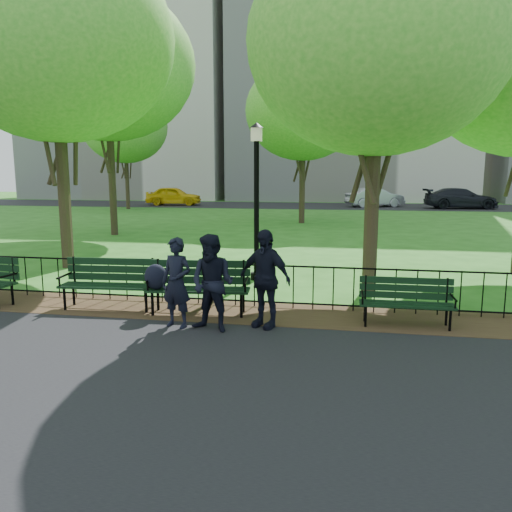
% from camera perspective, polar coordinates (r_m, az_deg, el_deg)
% --- Properties ---
extents(ground, '(120.00, 120.00, 0.00)m').
position_cam_1_polar(ground, '(8.51, -4.03, -9.24)').
color(ground, '#28641A').
extents(asphalt_path, '(60.00, 9.20, 0.01)m').
position_cam_1_polar(asphalt_path, '(5.56, -13.34, -20.07)').
color(asphalt_path, black).
rests_on(asphalt_path, ground).
extents(dirt_strip, '(60.00, 1.60, 0.01)m').
position_cam_1_polar(dirt_strip, '(9.90, -1.86, -6.45)').
color(dirt_strip, '#342415').
rests_on(dirt_strip, ground).
extents(far_street, '(70.00, 9.00, 0.01)m').
position_cam_1_polar(far_street, '(42.94, 7.71, 5.70)').
color(far_street, black).
rests_on(far_street, ground).
extents(iron_fence, '(24.06, 0.06, 1.00)m').
position_cam_1_polar(iron_fence, '(10.26, -1.28, -3.09)').
color(iron_fence, black).
rests_on(iron_fence, ground).
extents(apartment_west, '(22.00, 15.00, 26.00)m').
position_cam_1_polar(apartment_west, '(61.62, -13.44, 18.76)').
color(apartment_west, beige).
rests_on(apartment_west, ground).
extents(apartment_mid, '(24.00, 15.00, 30.00)m').
position_cam_1_polar(apartment_mid, '(57.14, 10.90, 21.66)').
color(apartment_mid, beige).
rests_on(apartment_mid, ground).
extents(park_bench_main, '(2.03, 0.81, 1.12)m').
position_cam_1_polar(park_bench_main, '(9.78, -8.57, -2.65)').
color(park_bench_main, black).
rests_on(park_bench_main, ground).
extents(park_bench_left_a, '(1.98, 0.73, 1.10)m').
position_cam_1_polar(park_bench_left_a, '(10.54, -16.32, -2.41)').
color(park_bench_left_a, black).
rests_on(park_bench_left_a, ground).
extents(park_bench_right_a, '(1.66, 0.53, 0.94)m').
position_cam_1_polar(park_bench_right_a, '(9.37, 16.81, -4.47)').
color(park_bench_right_a, black).
rests_on(park_bench_right_a, ground).
extents(lamppost, '(0.36, 0.36, 3.97)m').
position_cam_1_polar(lamppost, '(12.70, 0.06, 6.89)').
color(lamppost, black).
rests_on(lamppost, ground).
extents(tree_near_w, '(6.56, 6.56, 9.14)m').
position_cam_1_polar(tree_near_w, '(15.85, -22.04, 21.97)').
color(tree_near_w, '#2D2116').
rests_on(tree_near_w, ground).
extents(tree_near_e, '(5.67, 5.67, 7.90)m').
position_cam_1_polar(tree_near_e, '(11.90, 13.76, 22.59)').
color(tree_near_e, '#2D2116').
rests_on(tree_near_e, ground).
extents(tree_mid_w, '(7.53, 7.53, 10.49)m').
position_cam_1_polar(tree_mid_w, '(23.60, -16.69, 20.19)').
color(tree_mid_w, '#2D2116').
rests_on(tree_mid_w, ground).
extents(tree_far_c, '(6.25, 6.25, 8.71)m').
position_cam_1_polar(tree_far_c, '(28.02, 5.42, 16.18)').
color(tree_far_c, '#2D2116').
rests_on(tree_far_c, ground).
extents(tree_far_w, '(6.42, 6.42, 8.94)m').
position_cam_1_polar(tree_far_w, '(40.13, -14.76, 14.10)').
color(tree_far_w, '#2D2116').
rests_on(tree_far_w, ground).
extents(person_left, '(0.66, 0.52, 1.61)m').
position_cam_1_polar(person_left, '(8.92, -9.06, -3.03)').
color(person_left, black).
rests_on(person_left, asphalt_path).
extents(person_mid, '(0.90, 0.62, 1.69)m').
position_cam_1_polar(person_mid, '(8.61, -5.00, -3.11)').
color(person_mid, black).
rests_on(person_mid, asphalt_path).
extents(person_right, '(1.11, 0.81, 1.75)m').
position_cam_1_polar(person_right, '(8.80, 1.00, -2.59)').
color(person_right, black).
rests_on(person_right, asphalt_path).
extents(taxi, '(4.87, 2.32, 1.61)m').
position_cam_1_polar(taxi, '(44.03, -9.39, 6.80)').
color(taxi, yellow).
rests_on(taxi, far_street).
extents(sedan_silver, '(4.97, 3.40, 1.55)m').
position_cam_1_polar(sedan_silver, '(42.33, 13.43, 6.54)').
color(sedan_silver, '#A4A7AC').
rests_on(sedan_silver, far_street).
extents(sedan_dark, '(5.69, 2.76, 1.60)m').
position_cam_1_polar(sedan_dark, '(42.24, 22.37, 6.11)').
color(sedan_dark, black).
rests_on(sedan_dark, far_street).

